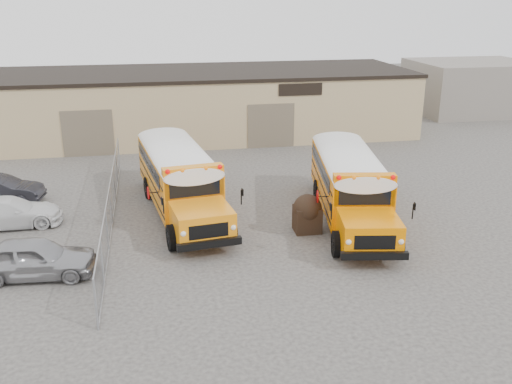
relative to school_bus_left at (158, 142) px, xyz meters
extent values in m
plane|color=#3C3937|center=(3.67, -10.59, -1.82)|extent=(120.00, 120.00, 0.00)
cube|color=tan|center=(3.67, 9.41, 0.43)|extent=(30.00, 10.00, 4.50)
cube|color=black|center=(3.67, 9.41, 2.73)|extent=(30.20, 10.20, 0.25)
cube|color=black|center=(9.67, 4.39, 2.08)|extent=(3.00, 0.08, 0.80)
cube|color=#6D5D4D|center=(-4.33, 4.39, -0.32)|extent=(3.20, 0.08, 3.00)
cube|color=#6D5D4D|center=(7.67, 4.39, -0.32)|extent=(3.20, 0.08, 3.00)
cylinder|color=#989BA1|center=(-2.33, -16.59, -0.92)|extent=(0.07, 0.07, 1.80)
cylinder|color=#989BA1|center=(-2.33, -13.59, -0.92)|extent=(0.07, 0.07, 1.80)
cylinder|color=#989BA1|center=(-2.33, -10.59, -0.92)|extent=(0.07, 0.07, 1.80)
cylinder|color=#989BA1|center=(-2.33, -7.59, -0.92)|extent=(0.07, 0.07, 1.80)
cylinder|color=#989BA1|center=(-2.33, -4.59, -0.92)|extent=(0.07, 0.07, 1.80)
cylinder|color=#989BA1|center=(-2.33, -1.59, -0.92)|extent=(0.07, 0.07, 1.80)
cylinder|color=#989BA1|center=(-2.33, 1.41, -0.92)|extent=(0.07, 0.07, 1.80)
cylinder|color=#989BA1|center=(-2.33, -7.59, -0.04)|extent=(0.05, 18.00, 0.05)
cylinder|color=#989BA1|center=(-2.33, -7.59, -1.77)|extent=(0.05, 18.00, 0.05)
cube|color=#989BA1|center=(-2.33, -7.59, -0.92)|extent=(0.02, 18.00, 1.70)
cube|color=gray|center=(27.67, 13.41, 0.38)|extent=(10.00, 8.00, 4.40)
cube|color=orange|center=(-0.06, 0.46, -0.18)|extent=(3.71, 8.34, 2.17)
cube|color=orange|center=(0.64, -4.69, -0.66)|extent=(2.63, 2.63, 1.22)
cube|color=black|center=(0.48, -3.51, 0.43)|extent=(2.16, 0.36, 0.80)
cube|color=white|center=(-0.06, 0.46, 1.06)|extent=(3.72, 8.43, 0.42)
cube|color=orange|center=(0.44, -3.27, 1.09)|extent=(2.65, 0.88, 0.38)
sphere|color=#E50705|center=(-0.63, -3.66, 1.22)|extent=(0.21, 0.21, 0.21)
sphere|color=#E50705|center=(1.58, -3.36, 1.22)|extent=(0.21, 0.21, 0.21)
sphere|color=orange|center=(-0.02, -3.58, 1.22)|extent=(0.21, 0.21, 0.21)
sphere|color=orange|center=(0.97, -3.44, 1.22)|extent=(0.21, 0.21, 0.21)
cube|color=black|center=(0.81, -5.93, -1.14)|extent=(2.61, 0.58, 0.30)
cube|color=black|center=(-0.61, 4.52, -1.14)|extent=(2.60, 0.56, 0.30)
cube|color=black|center=(-0.06, 0.46, -0.26)|extent=(3.73, 8.19, 0.06)
cube|color=black|center=(-0.11, 0.78, 0.43)|extent=(3.57, 7.09, 0.66)
cylinder|color=black|center=(-0.63, -4.74, -1.27)|extent=(0.44, 1.13, 1.10)
cylinder|color=black|center=(1.87, -4.40, -1.27)|extent=(0.44, 1.13, 1.10)
cylinder|color=black|center=(-1.53, 1.89, -1.27)|extent=(0.44, 1.13, 1.10)
cylinder|color=black|center=(0.97, 2.23, -1.27)|extent=(0.44, 1.13, 1.10)
cylinder|color=#BF0505|center=(-1.48, -2.51, -0.05)|extent=(0.11, 0.59, 0.59)
cube|color=#FF8100|center=(9.80, -2.02, -0.21)|extent=(3.91, 8.24, 2.13)
cube|color=#FF8100|center=(8.93, -7.04, -0.68)|extent=(2.65, 2.65, 1.20)
cube|color=black|center=(9.13, -5.89, 0.38)|extent=(2.11, 0.43, 0.78)
cube|color=white|center=(9.80, -2.02, 1.01)|extent=(3.93, 8.32, 0.42)
cube|color=#FF8100|center=(9.17, -5.66, 1.04)|extent=(2.60, 0.95, 0.37)
sphere|color=#E50705|center=(8.05, -5.71, 1.16)|extent=(0.21, 0.21, 0.21)
sphere|color=#E50705|center=(10.20, -6.08, 1.16)|extent=(0.21, 0.21, 0.21)
sphere|color=orange|center=(8.64, -5.81, 1.16)|extent=(0.21, 0.21, 0.21)
sphere|color=orange|center=(9.61, -5.98, 1.16)|extent=(0.21, 0.21, 0.21)
cube|color=black|center=(8.72, -8.25, -1.16)|extent=(2.55, 0.66, 0.29)
cube|color=black|center=(10.48, 1.94, -1.16)|extent=(2.55, 0.64, 0.29)
cube|color=black|center=(9.80, -2.02, -0.29)|extent=(3.93, 8.09, 0.06)
cube|color=black|center=(9.85, -1.71, 0.38)|extent=(3.73, 7.01, 0.65)
cylinder|color=black|center=(7.73, -6.72, -1.28)|extent=(0.47, 1.12, 1.08)
cylinder|color=black|center=(10.17, -7.14, -1.28)|extent=(0.47, 1.12, 1.08)
cylinder|color=black|center=(8.85, -0.25, -1.28)|extent=(0.47, 1.12, 1.08)
cylinder|color=black|center=(11.29, -0.67, -1.28)|extent=(0.47, 1.12, 1.08)
cylinder|color=#BF0505|center=(7.59, -4.38, -0.08)|extent=(0.13, 0.58, 0.58)
cube|color=black|center=(6.21, -10.16, -1.25)|extent=(1.17, 1.06, 1.14)
sphere|color=black|center=(6.21, -10.16, -0.74)|extent=(1.26, 1.26, 1.26)
imported|color=#A5A5AA|center=(-4.87, -12.46, -1.06)|extent=(4.59, 2.16, 1.52)
imported|color=white|center=(-6.87, -7.13, -1.15)|extent=(4.75, 2.16, 1.35)
imported|color=black|center=(-7.98, -3.82, -1.13)|extent=(4.37, 2.04, 1.39)
camera|label=1|loc=(-0.31, -32.68, 8.17)|focal=40.00mm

